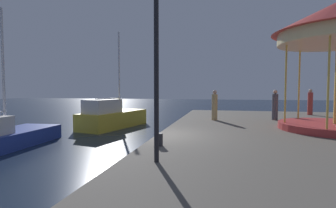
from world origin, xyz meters
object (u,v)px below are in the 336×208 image
at_px(bollard_north, 159,139).
at_px(person_by_the_water, 215,106).
at_px(person_near_carousel, 275,106).
at_px(lamp_post_mid_promenade, 156,36).
at_px(sailboat_yellow, 112,117).
at_px(person_far_corner, 310,103).

relative_size(bollard_north, person_by_the_water, 0.23).
bearing_deg(person_near_carousel, lamp_post_mid_promenade, -114.99).
bearing_deg(bollard_north, person_near_carousel, 58.41).
height_order(sailboat_yellow, person_near_carousel, sailboat_yellow).
distance_m(bollard_north, person_by_the_water, 7.60).
distance_m(lamp_post_mid_promenade, bollard_north, 3.43).
height_order(bollard_north, person_by_the_water, person_by_the_water).
xyz_separation_m(sailboat_yellow, lamp_post_mid_promenade, (5.77, -10.08, 3.13)).
relative_size(person_far_corner, person_by_the_water, 1.04).
bearing_deg(sailboat_yellow, person_by_the_water, -7.16).
xyz_separation_m(person_far_corner, person_near_carousel, (-3.08, -3.78, -0.03)).
xyz_separation_m(bollard_north, person_near_carousel, (5.04, 8.20, 0.64)).
xyz_separation_m(sailboat_yellow, person_by_the_water, (6.92, -0.87, 0.87)).
height_order(bollard_north, person_far_corner, person_far_corner).
height_order(sailboat_yellow, bollard_north, sailboat_yellow).
bearing_deg(person_near_carousel, bollard_north, -121.59).
bearing_deg(bollard_north, sailboat_yellow, 123.02).
distance_m(lamp_post_mid_promenade, person_by_the_water, 9.56).
xyz_separation_m(person_by_the_water, person_near_carousel, (3.50, 0.79, 0.01)).
bearing_deg(person_by_the_water, person_near_carousel, 12.63).
distance_m(person_far_corner, person_near_carousel, 4.88).
relative_size(sailboat_yellow, person_by_the_water, 3.76).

